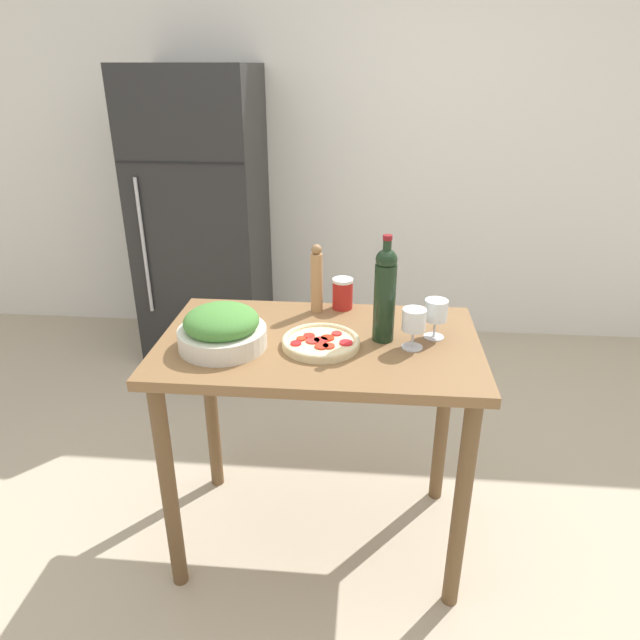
% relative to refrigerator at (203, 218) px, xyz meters
% --- Properties ---
extents(ground_plane, '(14.00, 14.00, 0.00)m').
position_rel_refrigerator_xyz_m(ground_plane, '(0.88, -1.67, -0.89)').
color(ground_plane, '#BCAD93').
extents(wall_back, '(6.40, 0.06, 2.60)m').
position_rel_refrigerator_xyz_m(wall_back, '(0.88, 0.40, 0.41)').
color(wall_back, silver).
rests_on(wall_back, ground_plane).
extents(refrigerator, '(0.73, 0.72, 1.77)m').
position_rel_refrigerator_xyz_m(refrigerator, '(0.00, 0.00, 0.00)').
color(refrigerator, black).
rests_on(refrigerator, ground_plane).
extents(prep_counter, '(1.11, 0.67, 0.89)m').
position_rel_refrigerator_xyz_m(prep_counter, '(0.88, -1.67, -0.14)').
color(prep_counter, brown).
rests_on(prep_counter, ground_plane).
extents(wine_bottle, '(0.07, 0.07, 0.37)m').
position_rel_refrigerator_xyz_m(wine_bottle, '(1.10, -1.65, 0.18)').
color(wine_bottle, black).
rests_on(wine_bottle, prep_counter).
extents(wine_glass_near, '(0.08, 0.08, 0.14)m').
position_rel_refrigerator_xyz_m(wine_glass_near, '(1.20, -1.70, 0.10)').
color(wine_glass_near, silver).
rests_on(wine_glass_near, prep_counter).
extents(wine_glass_far, '(0.08, 0.08, 0.14)m').
position_rel_refrigerator_xyz_m(wine_glass_far, '(1.28, -1.61, 0.10)').
color(wine_glass_far, silver).
rests_on(wine_glass_far, prep_counter).
extents(pepper_mill, '(0.05, 0.05, 0.27)m').
position_rel_refrigerator_xyz_m(pepper_mill, '(0.85, -1.42, 0.13)').
color(pepper_mill, '#AD7F51').
rests_on(pepper_mill, prep_counter).
extents(salad_bowl, '(0.30, 0.30, 0.15)m').
position_rel_refrigerator_xyz_m(salad_bowl, '(0.56, -1.75, 0.07)').
color(salad_bowl, silver).
rests_on(salad_bowl, prep_counter).
extents(homemade_pizza, '(0.26, 0.26, 0.03)m').
position_rel_refrigerator_xyz_m(homemade_pizza, '(0.89, -1.72, 0.02)').
color(homemade_pizza, beige).
rests_on(homemade_pizza, prep_counter).
extents(salt_canister, '(0.08, 0.08, 0.12)m').
position_rel_refrigerator_xyz_m(salt_canister, '(0.95, -1.38, 0.06)').
color(salt_canister, '#B2231E').
rests_on(salt_canister, prep_counter).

